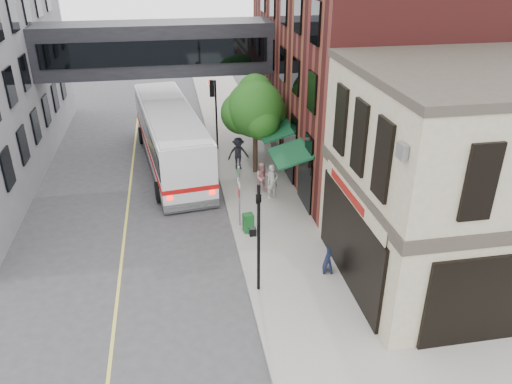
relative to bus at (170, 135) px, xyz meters
name	(u,v)px	position (x,y,z in m)	size (l,w,h in m)	color
ground	(257,328)	(2.56, -15.22, -1.95)	(120.00, 120.00, 0.00)	#38383A
sidewalk_main	(249,166)	(4.56, -1.22, -1.87)	(4.00, 60.00, 0.15)	gray
corner_building	(481,178)	(11.54, -13.22, 2.27)	(10.19, 8.12, 8.45)	tan
brick_building	(380,42)	(12.54, -0.22, 5.04)	(13.76, 18.00, 14.00)	#561C1A
skyway_bridge	(156,48)	(-0.44, 2.78, 4.55)	(14.00, 3.18, 3.00)	black
traffic_signal_near	(258,226)	(2.93, -13.22, 1.04)	(0.44, 0.22, 4.60)	black
traffic_signal_far	(214,101)	(2.82, 1.78, 1.39)	(0.53, 0.28, 4.50)	black
street_sign_pole	(239,191)	(2.96, -8.22, -0.01)	(0.08, 0.75, 3.00)	gray
street_tree	(254,108)	(4.76, -2.00, 1.97)	(3.80, 3.20, 5.60)	#382619
lane_marking	(128,207)	(-2.44, -5.22, -1.94)	(0.12, 40.00, 0.01)	#D8CC4C
bus	(170,135)	(0.00, 0.00, 0.00)	(4.47, 13.16, 3.47)	silver
pedestrian_a	(272,181)	(5.07, -5.66, -0.87)	(0.67, 0.44, 1.84)	beige
pedestrian_b	(263,178)	(4.69, -4.96, -0.94)	(0.83, 0.65, 1.71)	#C98286
pedestrian_c	(238,153)	(3.85, -1.63, -0.82)	(1.25, 0.72, 1.94)	black
newspaper_box	(248,223)	(3.27, -8.89, -1.34)	(0.45, 0.40, 0.91)	#124F1D
sandwich_board	(328,261)	(5.96, -12.53, -1.31)	(0.35, 0.54, 0.97)	black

